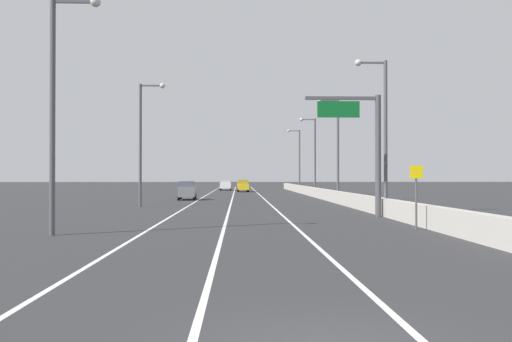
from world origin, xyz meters
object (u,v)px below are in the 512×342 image
lamp_post_left_near (59,98)px  car_gray_2 (187,191)px  lamp_post_right_fourth (313,151)px  car_white_0 (226,185)px  lamp_post_right_fifth (298,156)px  lamp_post_left_mid (143,136)px  car_yellow_1 (243,186)px  lamp_post_right_second (382,125)px  lamp_post_right_third (335,142)px  speed_advisory_sign (416,192)px  overhead_sign_gantry (366,140)px

lamp_post_left_near → car_gray_2: 34.92m
lamp_post_right_fourth → car_white_0: size_ratio=2.35×
lamp_post_right_fifth → lamp_post_left_near: size_ratio=1.00×
lamp_post_right_fourth → car_white_0: lamp_post_right_fourth is taller
lamp_post_left_mid → car_yellow_1: 42.95m
lamp_post_right_second → lamp_post_right_fourth: same height
lamp_post_right_third → lamp_post_left_mid: size_ratio=1.00×
lamp_post_left_mid → car_yellow_1: lamp_post_left_mid is taller
speed_advisory_sign → car_white_0: size_ratio=0.70×
speed_advisory_sign → lamp_post_right_second: (1.08, 10.28, 4.06)m
lamp_post_left_near → car_white_0: size_ratio=2.35×
lamp_post_right_fifth → overhead_sign_gantry: bearing=-91.9°
lamp_post_left_mid → car_yellow_1: (8.50, 41.82, -4.87)m
lamp_post_right_fifth → car_gray_2: size_ratio=2.50×
lamp_post_right_fourth → lamp_post_left_near: size_ratio=1.00×
lamp_post_left_near → car_gray_2: lamp_post_left_near is taller
lamp_post_right_third → lamp_post_right_fifth: 36.26m
overhead_sign_gantry → car_white_0: 64.10m
lamp_post_right_second → speed_advisory_sign: bearing=-96.0°
lamp_post_right_second → car_white_0: (-11.65, 61.06, -4.84)m
lamp_post_left_mid → car_gray_2: (2.39, 12.75, -4.85)m
lamp_post_left_near → car_white_0: lamp_post_left_near is taller
overhead_sign_gantry → lamp_post_right_third: size_ratio=0.74×
overhead_sign_gantry → lamp_post_right_fifth: (1.90, 56.52, 1.10)m
speed_advisory_sign → lamp_post_right_fourth: size_ratio=0.30×
lamp_post_right_second → lamp_post_right_third: 18.13m
lamp_post_right_fourth → lamp_post_right_fifth: 18.13m
speed_advisory_sign → car_gray_2: (-13.70, 32.66, -0.79)m
speed_advisory_sign → lamp_post_right_third: bearing=87.5°
lamp_post_right_fourth → lamp_post_left_mid: size_ratio=1.00×
overhead_sign_gantry → lamp_post_right_third: lamp_post_right_third is taller
lamp_post_left_near → car_gray_2: bearing=86.3°
car_white_0 → car_yellow_1: car_white_0 is taller
lamp_post_left_near → overhead_sign_gantry: bearing=32.9°
speed_advisory_sign → lamp_post_left_mid: bearing=129.0°
lamp_post_right_fourth → lamp_post_left_near: 51.44m
speed_advisory_sign → lamp_post_left_near: size_ratio=0.30×
overhead_sign_gantry → lamp_post_left_near: 18.47m
lamp_post_right_second → lamp_post_right_fifth: same height
overhead_sign_gantry → lamp_post_right_second: (1.52, 2.12, 1.10)m
lamp_post_right_second → lamp_post_right_fifth: 54.40m
speed_advisory_sign → lamp_post_right_second: bearing=84.0°
lamp_post_right_fourth → speed_advisory_sign: bearing=-91.8°
car_yellow_1 → car_gray_2: car_gray_2 is taller
lamp_post_right_second → lamp_post_left_near: 20.89m
car_gray_2 → lamp_post_left_mid: bearing=-100.6°
lamp_post_right_second → car_white_0: size_ratio=2.35×
car_yellow_1 → car_white_0: bearing=107.2°
lamp_post_right_fifth → lamp_post_left_mid: size_ratio=1.00×
speed_advisory_sign → lamp_post_right_third: (1.23, 28.41, 4.06)m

